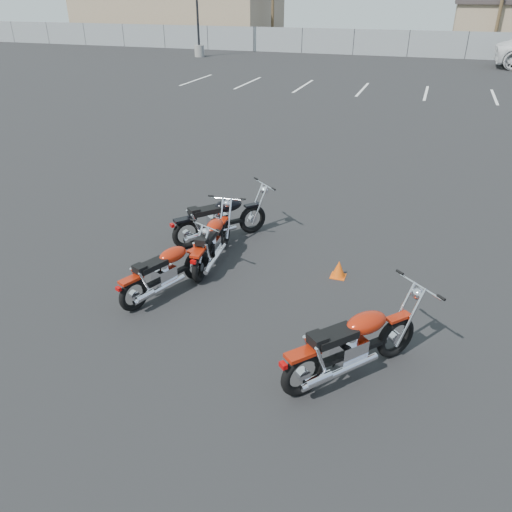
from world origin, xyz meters
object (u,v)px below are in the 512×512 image
(motorcycle_third_red, at_px, (212,242))
(motorcycle_second_black, at_px, (220,219))
(motorcycle_front_red, at_px, (166,271))
(motorcycle_rear_red, at_px, (353,344))

(motorcycle_third_red, bearing_deg, motorcycle_second_black, 104.22)
(motorcycle_front_red, distance_m, motorcycle_third_red, 1.19)
(motorcycle_front_red, xyz_separation_m, motorcycle_second_black, (0.06, 2.05, 0.04))
(motorcycle_front_red, height_order, motorcycle_second_black, motorcycle_second_black)
(motorcycle_third_red, bearing_deg, motorcycle_rear_red, -37.14)
(motorcycle_second_black, distance_m, motorcycle_rear_red, 4.26)
(motorcycle_front_red, xyz_separation_m, motorcycle_third_red, (0.28, 1.16, 0.01))
(motorcycle_second_black, bearing_deg, motorcycle_rear_red, -44.91)
(motorcycle_front_red, bearing_deg, motorcycle_rear_red, -17.31)
(motorcycle_second_black, bearing_deg, motorcycle_third_red, -75.78)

